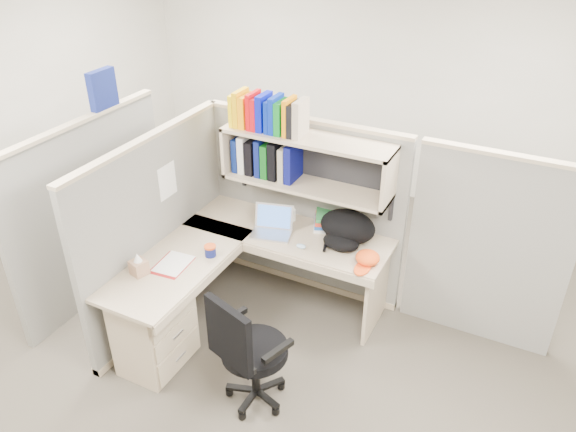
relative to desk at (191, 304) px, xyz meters
The scene contains 14 objects.
ground 0.66m from the desk, 35.01° to the left, with size 6.00×6.00×0.00m, color #363029.
room_shell 1.28m from the desk, 35.01° to the left, with size 6.00×6.00×6.00m.
cubicle 0.88m from the desk, 86.86° to the left, with size 3.79×1.84×1.95m.
desk is the anchor object (origin of this frame).
laptop 0.91m from the desk, 68.14° to the left, with size 0.32×0.32×0.23m, color #B8B7BC, non-canonical shape.
backpack 1.34m from the desk, 44.97° to the left, with size 0.46×0.35×0.27m, color black, non-canonical shape.
orange_cap 1.41m from the desk, 32.27° to the left, with size 0.19×0.22×0.10m, color #DC4613, non-canonical shape.
snack_canister 0.44m from the desk, 85.23° to the left, with size 0.09×0.09×0.09m.
tissue_box 0.52m from the desk, 152.68° to the right, with size 0.11×0.11×0.18m, color #A77C5E, non-canonical shape.
mouse 0.97m from the desk, 48.61° to the left, with size 0.08×0.05×0.03m, color #98BBD8.
paper_cup 1.16m from the desk, 71.71° to the left, with size 0.07×0.07×0.10m, color white.
book_stack 1.31m from the desk, 59.23° to the left, with size 0.19×0.26×0.12m, color gray, non-canonical shape.
loose_paper 0.34m from the desk, 162.89° to the left, with size 0.22×0.29×0.00m, color white, non-canonical shape.
task_chair 0.76m from the desk, 22.80° to the right, with size 0.56×0.52×0.98m.
Camera 1 is at (1.79, -2.99, 3.23)m, focal length 35.00 mm.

